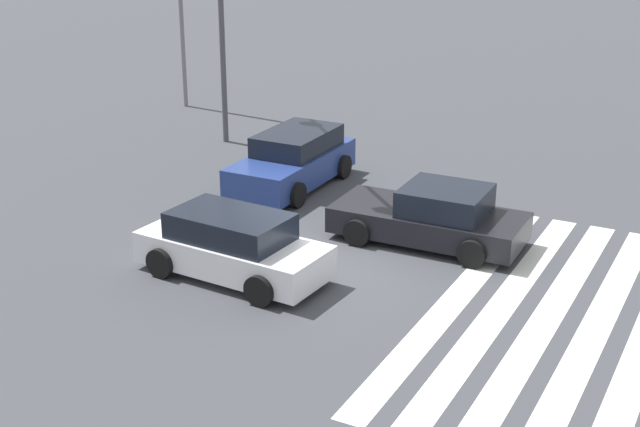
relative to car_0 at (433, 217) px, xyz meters
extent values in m
plane|color=#3D3F44|center=(-2.46, 1.74, -0.65)|extent=(150.87, 150.87, 0.00)
cube|color=silver|center=(-2.46, -4.42, -0.64)|extent=(10.67, 0.60, 0.01)
cube|color=silver|center=(-2.46, -3.47, -0.64)|extent=(10.67, 0.60, 0.01)
cube|color=silver|center=(-2.46, -2.52, -0.64)|extent=(10.67, 0.60, 0.01)
cube|color=silver|center=(-2.46, -1.57, -0.64)|extent=(10.67, 0.60, 0.01)
cylinder|color=#47474C|center=(5.02, 9.22, 2.87)|extent=(0.18, 0.18, 7.04)
cube|color=black|center=(0.00, 0.10, -0.16)|extent=(2.04, 4.59, 0.62)
cube|color=black|center=(0.01, -0.29, 0.47)|extent=(1.79, 1.97, 0.62)
cylinder|color=black|center=(-1.03, 1.50, -0.32)|extent=(0.23, 0.66, 0.66)
cylinder|color=black|center=(0.97, 1.54, -0.32)|extent=(0.23, 0.66, 0.66)
cylinder|color=black|center=(-0.97, -1.33, -0.32)|extent=(0.23, 0.66, 0.66)
cylinder|color=black|center=(1.02, -1.29, -0.32)|extent=(0.23, 0.66, 0.66)
cube|color=silver|center=(-3.86, 3.14, -0.11)|extent=(2.00, 4.37, 0.70)
cube|color=black|center=(-3.86, 3.20, 0.53)|extent=(1.72, 2.65, 0.58)
cylinder|color=black|center=(-3.07, 1.76, -0.31)|extent=(0.26, 0.69, 0.68)
cylinder|color=black|center=(-4.83, 1.88, -0.31)|extent=(0.26, 0.69, 0.68)
cylinder|color=black|center=(-2.89, 4.40, -0.31)|extent=(0.26, 0.69, 0.68)
cylinder|color=black|center=(-4.66, 4.52, -0.31)|extent=(0.26, 0.69, 0.68)
cube|color=navy|center=(2.00, 4.99, -0.06)|extent=(4.48, 1.85, 0.80)
cube|color=black|center=(2.34, 4.99, 0.63)|extent=(2.62, 1.66, 0.58)
cylinder|color=black|center=(0.61, 4.05, -0.31)|extent=(0.69, 0.22, 0.69)
cylinder|color=black|center=(0.61, 5.93, -0.31)|extent=(0.69, 0.22, 0.69)
cylinder|color=black|center=(3.39, 4.05, -0.31)|extent=(0.69, 0.22, 0.69)
cylinder|color=black|center=(3.39, 5.94, -0.31)|extent=(0.69, 0.22, 0.69)
camera|label=1|loc=(-18.77, -6.86, 7.58)|focal=50.00mm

